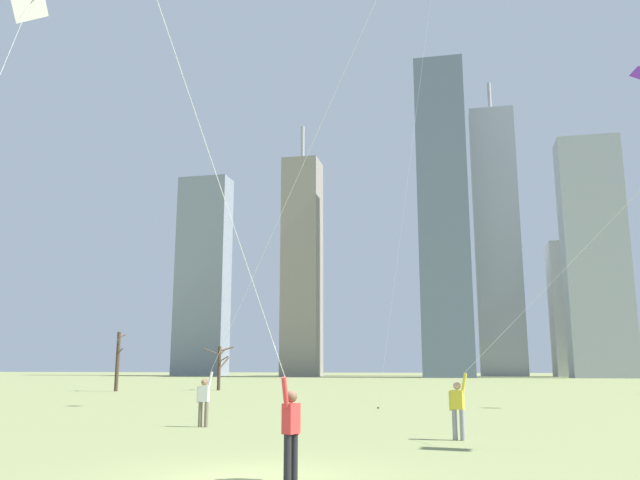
{
  "coord_description": "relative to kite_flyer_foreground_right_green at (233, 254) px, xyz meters",
  "views": [
    {
      "loc": [
        3.85,
        -12.06,
        2.06
      ],
      "look_at": [
        0.0,
        6.0,
        5.69
      ],
      "focal_mm": 36.09,
      "sensor_mm": 36.0,
      "label": 1
    }
  ],
  "objects": [
    {
      "name": "skyline_slender_spire",
      "position": [
        -27.84,
        119.55,
        18.97
      ],
      "size": [
        7.57,
        7.32,
        53.78
      ],
      "color": "gray",
      "rests_on": "ground"
    },
    {
      "name": "ground_plane",
      "position": [
        -0.09,
        1.64,
        -3.96
      ],
      "size": [
        400.0,
        400.0,
        0.0
      ],
      "primitive_type": "plane",
      "color": "#848E56"
    },
    {
      "name": "bare_tree_center",
      "position": [
        -16.82,
        43.95,
        -1.79
      ],
      "size": [
        2.17,
        2.8,
        3.81
      ],
      "color": "#423326",
      "rests_on": "ground"
    },
    {
      "name": "skyline_tall_tower",
      "position": [
        28.88,
        113.79,
        18.17
      ],
      "size": [
        11.01,
        6.52,
        44.27
      ],
      "color": "#9EA3AD",
      "rests_on": "ground"
    },
    {
      "name": "kite_flyer_midfield_center_blue",
      "position": [
        5.77,
        8.34,
        -0.76
      ],
      "size": [
        9.33,
        2.81,
        10.84
      ],
      "color": "gray",
      "rests_on": "ground"
    },
    {
      "name": "kite_flyer_foreground_right_green",
      "position": [
        0.0,
        0.0,
        0.0
      ],
      "size": [
        4.93,
        9.27,
        20.35
      ],
      "color": "black",
      "rests_on": "ground"
    },
    {
      "name": "kite_flyer_midfield_left_yellow",
      "position": [
        -3.58,
        10.72,
        -0.25
      ],
      "size": [
        10.39,
        3.74,
        20.76
      ],
      "color": "#726656",
      "rests_on": "ground"
    },
    {
      "name": "bare_tree_far_right_edge",
      "position": [
        -24.39,
        39.83,
        -1.37
      ],
      "size": [
        1.07,
        2.01,
        4.92
      ],
      "color": "#423326",
      "rests_on": "ground"
    },
    {
      "name": "skyline_wide_slab",
      "position": [
        28.5,
        128.42,
        9.64
      ],
      "size": [
        11.87,
        8.02,
        35.57
      ],
      "color": "#B2B2B7",
      "rests_on": "ground"
    },
    {
      "name": "skyline_squat_block",
      "position": [
        1.94,
        113.87,
        26.94
      ],
      "size": [
        9.46,
        10.82,
        61.81
      ],
      "color": "slate",
      "rests_on": "ground"
    },
    {
      "name": "distant_kite_drifting_right_teal",
      "position": [
        2.93,
        20.76,
        16.15
      ],
      "size": [
        3.97,
        2.07,
        22.97
      ],
      "color": "teal",
      "rests_on": "ground"
    },
    {
      "name": "skyline_mid_tower_left",
      "position": [
        -52.9,
        126.68,
        18.72
      ],
      "size": [
        11.56,
        6.12,
        45.36
      ],
      "color": "gray",
      "rests_on": "ground"
    },
    {
      "name": "skyline_short_annex",
      "position": [
        12.79,
        130.25,
        25.11
      ],
      "size": [
        9.43,
        5.76,
        64.98
      ],
      "color": "#9EA3AD",
      "rests_on": "ground"
    }
  ]
}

